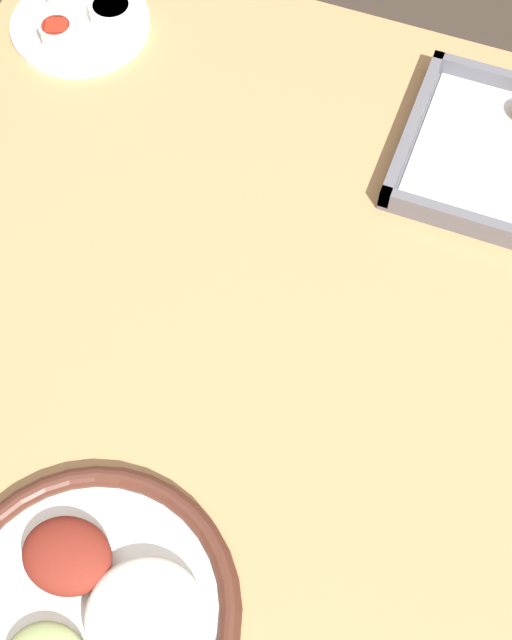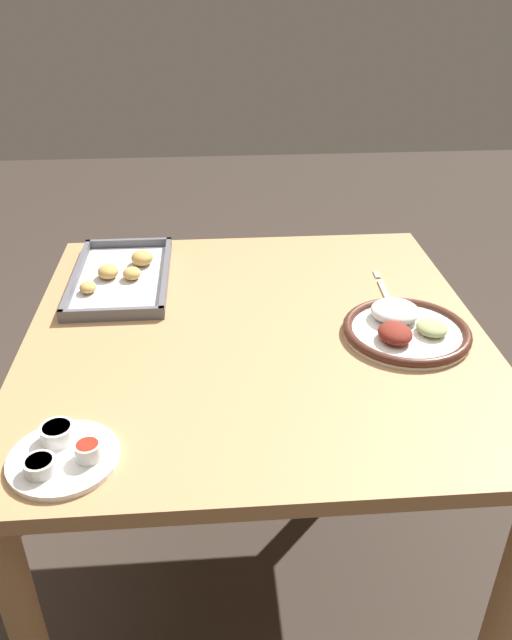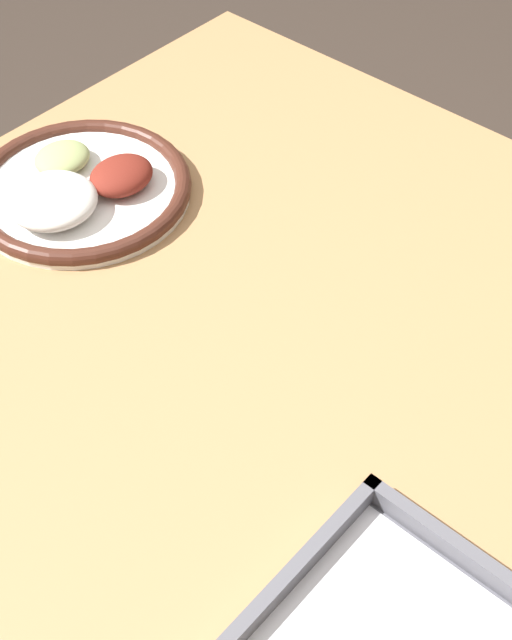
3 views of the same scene
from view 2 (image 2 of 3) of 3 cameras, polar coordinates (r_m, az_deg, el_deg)
ground_plane at (r=1.81m, az=-0.04°, el=-21.50°), size 8.00×8.00×0.00m
dining_table at (r=1.37m, az=-0.05°, el=-4.96°), size 0.98×0.95×0.75m
dinner_plate at (r=1.32m, az=13.48°, el=-0.77°), size 0.26×0.26×0.05m
fork at (r=1.47m, az=11.80°, el=2.27°), size 0.23×0.02×0.00m
saucer_plate at (r=1.03m, az=-17.29°, el=-11.59°), size 0.17×0.17×0.04m
baking_tray at (r=1.54m, az=-12.16°, el=3.99°), size 0.39×0.22×0.04m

